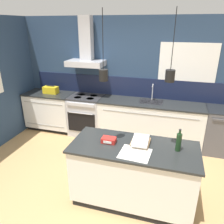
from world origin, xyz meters
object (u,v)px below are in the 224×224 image
object	(u,v)px
dishwasher	(219,130)
book_stack	(141,141)
oven_range	(87,115)
red_supply_box	(109,140)
yellow_toolbox	(51,90)
bottle_on_island	(179,142)

from	to	relation	value
dishwasher	book_stack	size ratio (longest dim) A/B	2.76
oven_range	dishwasher	bearing A→B (deg)	0.08
oven_range	red_supply_box	bearing A→B (deg)	-58.87
book_stack	yellow_toolbox	distance (m)	2.98
book_stack	bottle_on_island	bearing A→B (deg)	-3.77
dishwasher	book_stack	distance (m)	2.25
book_stack	red_supply_box	world-z (taller)	book_stack
dishwasher	oven_range	bearing A→B (deg)	-179.92
book_stack	red_supply_box	size ratio (longest dim) A/B	1.71
book_stack	red_supply_box	bearing A→B (deg)	-169.31
oven_range	bottle_on_island	size ratio (longest dim) A/B	2.98
bottle_on_island	book_stack	distance (m)	0.50
book_stack	oven_range	bearing A→B (deg)	131.27
oven_range	book_stack	distance (m)	2.37
bottle_on_island	yellow_toolbox	xyz separation A→B (m)	(-2.90, 1.78, -0.05)
bottle_on_island	book_stack	xyz separation A→B (m)	(-0.49, 0.03, -0.09)
oven_range	red_supply_box	distance (m)	2.19
oven_range	bottle_on_island	bearing A→B (deg)	-41.31
oven_range	dishwasher	distance (m)	2.86
dishwasher	red_supply_box	size ratio (longest dim) A/B	4.71
bottle_on_island	yellow_toolbox	bearing A→B (deg)	148.51
dishwasher	red_supply_box	world-z (taller)	red_supply_box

